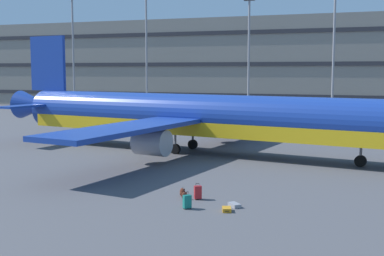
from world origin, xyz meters
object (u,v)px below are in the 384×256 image
Objects in this scene: suitcase_upright at (234,205)px; backpack_red at (182,192)px; airliner at (195,117)px; backpack_orange at (185,196)px; suitcase_laid_flat at (198,192)px; suitcase_scuffed at (227,209)px; suitcase_navy at (187,201)px.

backpack_red reaches higher than suitcase_upright.
backpack_orange is (5.23, -16.35, -2.98)m from airliner.
suitcase_laid_flat reaches higher than suitcase_upright.
suitcase_scuffed is at bearing -65.43° from airliner.
airliner is 77.33× the size of backpack_red.
suitcase_scuffed is at bearing -98.30° from suitcase_upright.
airliner is 19.35m from suitcase_navy.
suitcase_laid_flat is at bearing -16.31° from backpack_red.
suitcase_scuffed is 1.03m from suitcase_upright.
backpack_orange is (-0.83, 1.81, -0.19)m from suitcase_navy.
suitcase_upright is at bearing -63.73° from airliner.
airliner is at bearing 107.11° from backpack_red.
backpack_red is 0.73m from backpack_orange.
suitcase_laid_flat is 2.12m from suitcase_navy.
suitcase_laid_flat reaches higher than suitcase_scuffed.
suitcase_laid_flat and suitcase_navy have the same top height.
airliner is 19.97m from suitcase_scuffed.
airliner is 19.12m from suitcase_upright.
backpack_orange is at bearing 114.59° from suitcase_navy.
backpack_red reaches higher than suitcase_scuffed.
suitcase_laid_flat is 2.59m from suitcase_upright.
airliner is at bearing 116.27° from suitcase_upright.
suitcase_upright is 3.71m from backpack_red.
airliner reaches higher than suitcase_navy.
backpack_orange is at bearing -72.27° from airliner.
suitcase_upright is at bearing -10.34° from backpack_orange.
suitcase_navy is at bearing -71.55° from airliner.
airliner is at bearing 108.45° from suitcase_navy.
suitcase_laid_flat is at bearing 160.34° from suitcase_upright.
suitcase_navy is 1.07× the size of suitcase_upright.
backpack_red reaches higher than backpack_orange.
suitcase_navy is 1.87× the size of backpack_orange.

